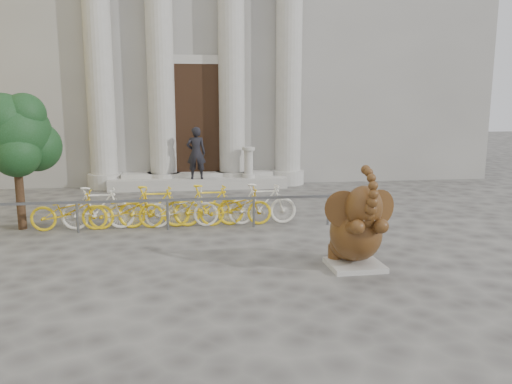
{
  "coord_description": "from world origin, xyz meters",
  "views": [
    {
      "loc": [
        -0.29,
        -7.72,
        2.89
      ],
      "look_at": [
        1.04,
        2.2,
        1.1
      ],
      "focal_mm": 35.0,
      "sensor_mm": 36.0,
      "label": 1
    }
  ],
  "objects": [
    {
      "name": "elephant_statue",
      "position": [
        2.58,
        0.46,
        0.68
      ],
      "size": [
        1.25,
        1.39,
        1.87
      ],
      "rotation": [
        0.0,
        0.0,
        0.03
      ],
      "color": "#A8A59E",
      "rests_on": "ground"
    },
    {
      "name": "tree",
      "position": [
        -4.15,
        4.16,
        2.17
      ],
      "size": [
        1.79,
        1.64,
        3.11
      ],
      "color": "#332114",
      "rests_on": "ground"
    },
    {
      "name": "classical_building",
      "position": [
        0.0,
        14.93,
        5.98
      ],
      "size": [
        22.0,
        10.7,
        12.0
      ],
      "color": "gray",
      "rests_on": "ground"
    },
    {
      "name": "bike_rack",
      "position": [
        -0.84,
        3.89,
        0.5
      ],
      "size": [
        8.0,
        0.53,
        1.0
      ],
      "color": "slate",
      "rests_on": "ground"
    },
    {
      "name": "ground",
      "position": [
        0.0,
        0.0,
        0.0
      ],
      "size": [
        80.0,
        80.0,
        0.0
      ],
      "primitive_type": "plane",
      "color": "#474442",
      "rests_on": "ground"
    },
    {
      "name": "entrance_steps",
      "position": [
        0.0,
        9.4,
        0.18
      ],
      "size": [
        6.0,
        1.2,
        0.36
      ],
      "primitive_type": "cube",
      "color": "#A8A59E",
      "rests_on": "ground"
    },
    {
      "name": "balustrade_post",
      "position": [
        1.7,
        9.1,
        0.84
      ],
      "size": [
        0.43,
        0.43,
        1.05
      ],
      "color": "#A8A59E",
      "rests_on": "entrance_steps"
    },
    {
      "name": "pedestrian",
      "position": [
        -0.07,
        9.05,
        1.24
      ],
      "size": [
        0.64,
        0.42,
        1.75
      ],
      "primitive_type": "imported",
      "rotation": [
        0.0,
        0.0,
        3.15
      ],
      "color": "black",
      "rests_on": "entrance_steps"
    }
  ]
}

